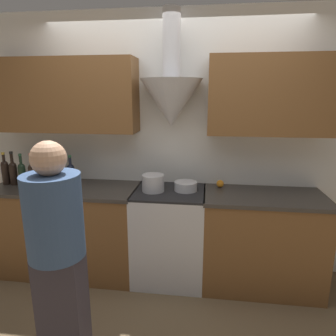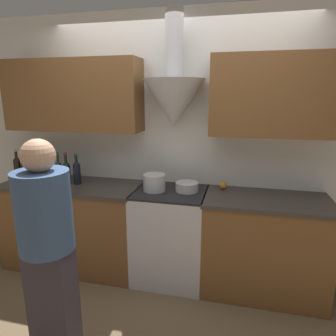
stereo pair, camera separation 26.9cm
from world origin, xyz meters
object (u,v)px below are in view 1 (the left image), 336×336
Objects in this scene: wine_bottle_3 at (32,173)px; mixing_bowl at (186,186)px; wine_bottle_7 at (71,174)px; wine_bottle_0 at (5,171)px; wine_bottle_2 at (22,173)px; wine_bottle_1 at (13,172)px; stock_pot at (153,183)px; wine_bottle_6 at (60,174)px; orange_fruit at (220,184)px; wine_bottle_5 at (52,174)px; stove_range at (169,234)px; person_foreground_left at (58,252)px; wine_bottle_4 at (42,173)px.

mixing_bowl is at bearing 1.60° from wine_bottle_3.
wine_bottle_7 is at bearing -178.64° from mixing_bowl.
mixing_bowl is (1.84, 0.03, -0.09)m from wine_bottle_0.
wine_bottle_2 is 1.02× the size of wine_bottle_7.
wine_bottle_1 reaches higher than mixing_bowl.
stock_pot is (1.23, -0.01, -0.05)m from wine_bottle_3.
wine_bottle_2 is 1.00× the size of wine_bottle_6.
wine_bottle_7 is at bearing 0.31° from wine_bottle_0.
wine_bottle_7 is 4.43× the size of orange_fruit.
wine_bottle_3 is 1.01× the size of wine_bottle_5.
wine_bottle_0 reaches higher than stove_range.
wine_bottle_1 reaches higher than wine_bottle_6.
wine_bottle_2 is (0.11, -0.02, -0.00)m from wine_bottle_1.
wine_bottle_1 reaches higher than wine_bottle_2.
wine_bottle_6 is (0.30, -0.01, 0.00)m from wine_bottle_3.
wine_bottle_6 is 1.55× the size of stock_pot.
wine_bottle_6 reaches higher than stock_pot.
person_foreground_left is at bearing -49.85° from wine_bottle_2.
wine_bottle_4 is at bearing -3.77° from wine_bottle_1.
wine_bottle_4 is at bearing -5.81° from wine_bottle_3.
person_foreground_left is (0.61, -1.09, -0.19)m from wine_bottle_5.
wine_bottle_5 is (0.10, -0.00, -0.01)m from wine_bottle_4.
wine_bottle_1 reaches higher than stove_range.
wine_bottle_2 is at bearing -6.30° from wine_bottle_0.
wine_bottle_5 is at bearing -2.79° from wine_bottle_0.
stove_range is 12.69× the size of orange_fruit.
wine_bottle_7 is at bearing 179.61° from stove_range.
wine_bottle_1 is 4.74× the size of orange_fruit.
wine_bottle_1 is 1.58× the size of mixing_bowl.
wine_bottle_3 is at bearing -2.31° from wine_bottle_0.
wine_bottle_5 is 1.02m from stock_pot.
wine_bottle_7 is (0.61, 0.01, -0.00)m from wine_bottle_1.
person_foreground_left reaches higher than wine_bottle_2.
mixing_bowl reaches higher than stove_range.
wine_bottle_0 reaches higher than mixing_bowl.
stove_range is 2.68× the size of wine_bottle_1.
wine_bottle_2 is 0.99× the size of wine_bottle_3.
wine_bottle_6 reaches higher than orange_fruit.
wine_bottle_0 is 0.60m from wine_bottle_6.
stock_pot is 0.31m from mixing_bowl.
wine_bottle_3 is at bearing -179.61° from stove_range.
person_foreground_left is at bearing -121.91° from mixing_bowl.
wine_bottle_6 reaches higher than mixing_bowl.
wine_bottle_6 is (-1.08, -0.02, 0.58)m from stove_range.
wine_bottle_2 is 0.11m from wine_bottle_3.
wine_bottle_1 is at bearing -175.00° from orange_fruit.
person_foreground_left is at bearing -60.91° from wine_bottle_5.
stove_range is 1.23m from wine_bottle_6.
wine_bottle_1 is at bearing 177.60° from wine_bottle_6.
wine_bottle_2 is 1.45m from person_foreground_left.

